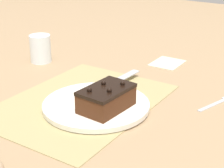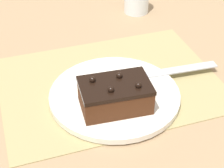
% 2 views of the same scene
% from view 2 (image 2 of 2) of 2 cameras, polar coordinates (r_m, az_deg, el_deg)
% --- Properties ---
extents(ground_plane, '(3.00, 3.00, 0.00)m').
position_cam_2_polar(ground_plane, '(0.80, -0.33, 0.12)').
color(ground_plane, '#9E7F5B').
extents(placemat_woven, '(0.46, 0.34, 0.00)m').
position_cam_2_polar(placemat_woven, '(0.80, -0.33, 0.24)').
color(placemat_woven, tan).
rests_on(placemat_woven, ground_plane).
extents(cake_plate, '(0.26, 0.26, 0.01)m').
position_cam_2_polar(cake_plate, '(0.75, 0.40, -1.71)').
color(cake_plate, white).
rests_on(cake_plate, placemat_woven).
extents(chocolate_cake, '(0.14, 0.09, 0.06)m').
position_cam_2_polar(chocolate_cake, '(0.70, 0.47, -1.69)').
color(chocolate_cake, '#472614').
rests_on(chocolate_cake, cake_plate).
extents(serving_knife, '(0.25, 0.04, 0.01)m').
position_cam_2_polar(serving_knife, '(0.80, 5.07, 1.56)').
color(serving_knife, slate).
rests_on(serving_knife, cake_plate).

